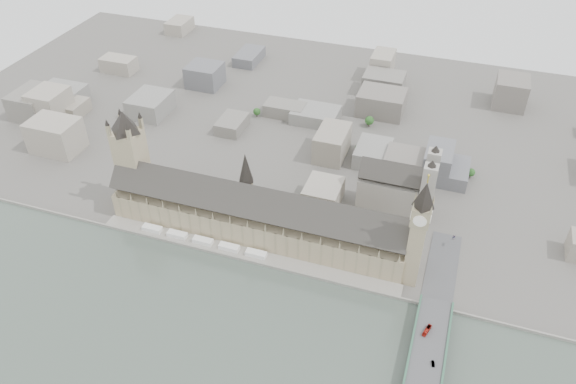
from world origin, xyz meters
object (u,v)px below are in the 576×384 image
(victoria_tower, at_px, (131,155))
(red_bus_north, at_px, (427,330))
(car_approach, at_px, (453,237))
(elizabeth_tower, at_px, (419,227))
(car_silver, at_px, (433,364))
(westminster_abbey, at_px, (398,188))
(palace_of_westminster, at_px, (256,215))
(westminster_bridge, at_px, (422,383))

(victoria_tower, relative_size, red_bus_north, 8.80)
(car_approach, bearing_deg, red_bus_north, -84.39)
(elizabeth_tower, xyz_separation_m, car_silver, (28.52, -82.37, -47.01))
(westminster_abbey, xyz_separation_m, car_approach, (55.78, -35.00, -14.13))
(palace_of_westminster, bearing_deg, red_bus_north, -23.10)
(westminster_abbey, height_order, car_approach, westminster_abbey)
(red_bus_north, bearing_deg, car_silver, -56.64)
(palace_of_westminster, height_order, westminster_bridge, palace_of_westminster)
(westminster_bridge, distance_m, car_approach, 147.69)
(elizabeth_tower, distance_m, car_silver, 99.04)
(car_silver, height_order, car_approach, car_silver)
(palace_of_westminster, distance_m, car_silver, 191.61)
(red_bus_north, bearing_deg, car_approach, 102.45)
(palace_of_westminster, bearing_deg, elizabeth_tower, -4.85)
(palace_of_westminster, height_order, car_approach, palace_of_westminster)
(elizabeth_tower, xyz_separation_m, car_approach, (28.70, 52.00, -47.13))
(westminster_abbey, bearing_deg, palace_of_westminster, -145.83)
(victoria_tower, height_order, westminster_abbey, victoria_tower)
(car_approach, bearing_deg, palace_of_westminster, -156.52)
(westminster_abbey, relative_size, red_bus_north, 5.98)
(victoria_tower, relative_size, car_silver, 20.04)
(elizabeth_tower, height_order, car_silver, elizabeth_tower)
(westminster_bridge, distance_m, westminster_abbey, 190.56)
(westminster_abbey, bearing_deg, car_approach, -32.11)
(elizabeth_tower, distance_m, victoria_tower, 260.64)
(westminster_bridge, height_order, westminster_abbey, westminster_abbey)
(car_silver, relative_size, car_approach, 1.03)
(westminster_bridge, bearing_deg, car_approach, 88.17)
(elizabeth_tower, distance_m, westminster_bridge, 111.81)
(palace_of_westminster, relative_size, victoria_tower, 2.65)
(victoria_tower, relative_size, car_approach, 20.63)
(car_silver, bearing_deg, palace_of_westminster, 135.10)
(elizabeth_tower, bearing_deg, westminster_bridge, -75.89)
(red_bus_north, bearing_deg, westminster_bridge, -68.40)
(victoria_tower, relative_size, westminster_bridge, 0.31)
(victoria_tower, distance_m, red_bus_north, 293.43)
(victoria_tower, height_order, red_bus_north, victoria_tower)
(elizabeth_tower, distance_m, car_approach, 75.82)
(elizabeth_tower, relative_size, victoria_tower, 1.07)
(westminster_abbey, xyz_separation_m, red_bus_north, (47.70, -142.95, -13.25))
(palace_of_westminster, relative_size, westminster_bridge, 0.82)
(palace_of_westminster, bearing_deg, car_approach, 13.59)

